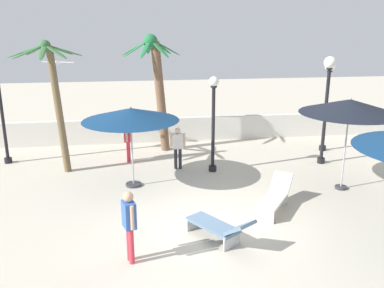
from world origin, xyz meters
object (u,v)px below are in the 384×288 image
at_px(palm_tree_0, 53,87).
at_px(seagull_0, 58,62).
at_px(patio_umbrella_2, 131,115).
at_px(lounge_chair_1, 274,196).
at_px(guest_1, 178,144).
at_px(lamp_post_1, 328,92).
at_px(lamp_post_2, 213,116).
at_px(lamp_post_3, 327,92).
at_px(lounge_chair_0, 220,227).
at_px(palm_tree_1, 157,80).
at_px(guest_0, 128,137).
at_px(patio_umbrella_1, 350,107).
at_px(guest_2, 129,220).

distance_m(palm_tree_0, seagull_0, 2.17).
bearing_deg(patio_umbrella_2, lounge_chair_1, -30.58).
relative_size(guest_1, seagull_0, 1.21).
relative_size(lamp_post_1, lamp_post_2, 1.09).
height_order(lamp_post_1, lamp_post_3, lamp_post_3).
bearing_deg(seagull_0, lamp_post_1, -5.19).
bearing_deg(palm_tree_0, lounge_chair_0, -50.54).
bearing_deg(lamp_post_2, palm_tree_1, 122.14).
xyz_separation_m(palm_tree_1, guest_0, (-1.23, -1.30, -1.97)).
bearing_deg(lamp_post_2, guest_1, 160.60).
distance_m(guest_0, guest_1, 2.08).
bearing_deg(patio_umbrella_1, lamp_post_1, 73.21).
bearing_deg(lamp_post_2, seagull_0, 153.26).
bearing_deg(lamp_post_1, guest_0, -177.68).
bearing_deg(patio_umbrella_2, lamp_post_1, 19.89).
bearing_deg(lamp_post_1, guest_1, -167.31).
xyz_separation_m(patio_umbrella_1, seagull_0, (-9.29, 4.95, 0.98)).
bearing_deg(lamp_post_2, palm_tree_0, 172.58).
distance_m(lamp_post_2, guest_0, 3.51).
xyz_separation_m(patio_umbrella_1, lamp_post_3, (0.45, 2.48, 0.02)).
bearing_deg(palm_tree_1, lamp_post_3, -22.58).
relative_size(lounge_chair_0, lounge_chair_1, 1.01).
height_order(palm_tree_1, guest_0, palm_tree_1).
xyz_separation_m(palm_tree_1, lamp_post_1, (6.75, -0.98, -0.50)).
height_order(palm_tree_0, guest_2, palm_tree_0).
distance_m(palm_tree_0, guest_0, 3.27).
xyz_separation_m(patio_umbrella_1, lounge_chair_1, (-2.63, -1.18, -2.29)).
distance_m(lamp_post_1, guest_0, 8.12).
bearing_deg(seagull_0, guest_1, -28.65).
xyz_separation_m(lounge_chair_0, guest_2, (-2.14, -0.60, 0.62)).
height_order(lamp_post_3, guest_0, lamp_post_3).
distance_m(lounge_chair_0, seagull_0, 9.61).
distance_m(patio_umbrella_1, lounge_chair_1, 3.68).
relative_size(guest_0, guest_1, 1.03).
height_order(lamp_post_3, lounge_chair_0, lamp_post_3).
relative_size(lamp_post_2, seagull_0, 2.66).
bearing_deg(guest_0, patio_umbrella_1, -28.48).
bearing_deg(guest_0, patio_umbrella_2, -86.18).
height_order(patio_umbrella_2, guest_1, patio_umbrella_2).
xyz_separation_m(palm_tree_1, lounge_chair_0, (1.00, -7.71, -2.53)).
bearing_deg(lamp_post_3, lamp_post_2, -175.90).
distance_m(lounge_chair_0, lounge_chair_1, 2.47).
bearing_deg(lounge_chair_1, lounge_chair_0, -140.76).
height_order(palm_tree_1, lounge_chair_1, palm_tree_1).
bearing_deg(guest_1, palm_tree_1, 103.16).
relative_size(patio_umbrella_1, lamp_post_3, 0.76).
relative_size(palm_tree_1, lamp_post_3, 1.18).
height_order(palm_tree_0, lamp_post_3, palm_tree_0).
bearing_deg(patio_umbrella_1, lamp_post_3, 79.74).
bearing_deg(lounge_chair_1, seagull_0, 137.36).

